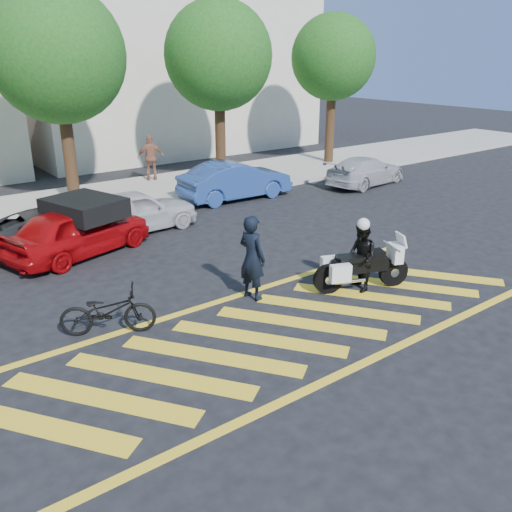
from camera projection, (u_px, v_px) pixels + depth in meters
ground at (281, 330)px, 11.16m from camera, size 90.00×90.00×0.00m
sidewalk at (75, 204)px, 20.08m from camera, size 60.00×5.00×0.15m
crosswalk at (280, 330)px, 11.14m from camera, size 12.33×4.00×0.01m
building_right at (167, 48)px, 29.94m from camera, size 16.00×8.00×11.00m
tree_center at (61, 60)px, 18.42m from camera, size 4.60×4.60×7.56m
tree_right at (220, 60)px, 22.10m from camera, size 4.40×4.40×7.41m
tree_far_right at (334, 61)px, 25.80m from camera, size 4.00×4.00×7.10m
officer_bike at (252, 258)px, 12.27m from camera, size 0.60×0.80×1.99m
bicycle at (108, 311)px, 10.85m from camera, size 1.98×1.49×1.00m
police_motorcycle at (360, 267)px, 12.85m from camera, size 2.30×1.27×1.07m
officer_moto at (361, 258)px, 12.74m from camera, size 0.88×0.98×1.66m
red_convertible at (78, 231)px, 15.01m from camera, size 4.49×2.83×1.43m
parked_mid_left at (58, 228)px, 15.66m from camera, size 4.32×2.11×1.18m
parked_mid_right at (135, 211)px, 17.00m from camera, size 4.00×1.71×1.35m
parked_right at (235, 181)px, 20.75m from camera, size 4.47×1.74×1.45m
parked_far_right at (366, 171)px, 23.01m from camera, size 4.29×2.17×1.19m
pedestrian_right at (151, 157)px, 23.10m from camera, size 1.23×0.90×1.94m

